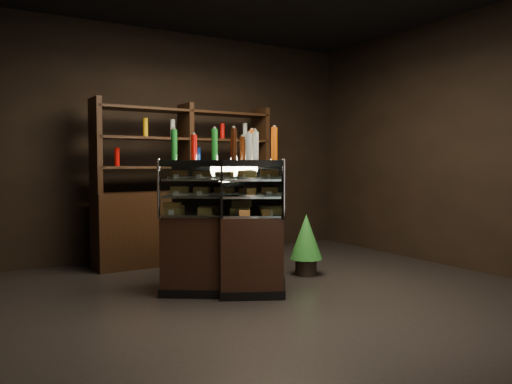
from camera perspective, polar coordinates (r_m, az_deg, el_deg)
ground at (r=4.82m, az=3.30°, el=-11.73°), size 5.00×5.00×0.00m
room_shell at (r=4.71m, az=3.38°, el=11.75°), size 5.02×5.02×3.01m
display_case at (r=5.00m, az=-2.18°, el=-6.05°), size 1.50×1.32×1.29m
food_display at (r=4.94m, az=-2.18°, el=0.45°), size 1.16×1.07×0.40m
bottles_top at (r=4.94m, az=-2.22°, el=5.31°), size 1.00×0.92×0.30m
potted_conifer at (r=5.62m, az=5.76°, el=-4.98°), size 0.36×0.36×0.77m
back_shelving at (r=6.44m, az=-7.97°, el=-2.44°), size 2.34×0.51×2.00m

